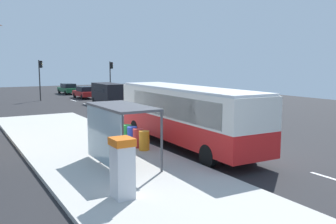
{
  "coord_description": "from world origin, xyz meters",
  "views": [
    {
      "loc": [
        -12.15,
        -14.4,
        4.42
      ],
      "look_at": [
        -1.0,
        4.52,
        1.5
      ],
      "focal_mm": 39.11,
      "sensor_mm": 36.0,
      "label": 1
    }
  ],
  "objects_px": {
    "sedan_near": "(68,89)",
    "recycling_bin_orange": "(144,141)",
    "recycling_bin_green": "(127,134)",
    "bus_shelter": "(115,120)",
    "white_van": "(108,92)",
    "ticket_machine": "(122,167)",
    "traffic_light_near_side": "(111,74)",
    "sedan_far": "(85,92)",
    "bus": "(185,113)",
    "recycling_bin_red": "(138,138)",
    "traffic_light_far_side": "(40,74)",
    "recycling_bin_blue": "(132,136)"
  },
  "relations": [
    {
      "from": "bus",
      "to": "recycling_bin_green",
      "type": "bearing_deg",
      "value": 141.79
    },
    {
      "from": "sedan_near",
      "to": "bus_shelter",
      "type": "bearing_deg",
      "value": -102.56
    },
    {
      "from": "bus",
      "to": "white_van",
      "type": "relative_size",
      "value": 2.12
    },
    {
      "from": "bus",
      "to": "bus_shelter",
      "type": "xyz_separation_m",
      "value": [
        -4.7,
        -1.84,
        0.25
      ]
    },
    {
      "from": "white_van",
      "to": "recycling_bin_orange",
      "type": "relative_size",
      "value": 5.51
    },
    {
      "from": "sedan_near",
      "to": "recycling_bin_blue",
      "type": "relative_size",
      "value": 4.72
    },
    {
      "from": "white_van",
      "to": "traffic_light_far_side",
      "type": "height_order",
      "value": "traffic_light_far_side"
    },
    {
      "from": "bus",
      "to": "sedan_near",
      "type": "xyz_separation_m",
      "value": [
        4.01,
        37.28,
        -1.05
      ]
    },
    {
      "from": "recycling_bin_red",
      "to": "traffic_light_far_side",
      "type": "bearing_deg",
      "value": 87.8
    },
    {
      "from": "traffic_light_near_side",
      "to": "bus_shelter",
      "type": "height_order",
      "value": "traffic_light_near_side"
    },
    {
      "from": "white_van",
      "to": "bus",
      "type": "bearing_deg",
      "value": -100.48
    },
    {
      "from": "bus",
      "to": "traffic_light_near_side",
      "type": "height_order",
      "value": "traffic_light_near_side"
    },
    {
      "from": "bus",
      "to": "ticket_machine",
      "type": "distance_m",
      "value": 8.22
    },
    {
      "from": "recycling_bin_red",
      "to": "traffic_light_far_side",
      "type": "xyz_separation_m",
      "value": [
        1.1,
        28.74,
        2.56
      ]
    },
    {
      "from": "white_van",
      "to": "traffic_light_near_side",
      "type": "relative_size",
      "value": 1.12
    },
    {
      "from": "sedan_near",
      "to": "recycling_bin_orange",
      "type": "relative_size",
      "value": 4.72
    },
    {
      "from": "sedan_far",
      "to": "recycling_bin_red",
      "type": "xyz_separation_m",
      "value": [
        -6.5,
        -29.01,
        -0.14
      ]
    },
    {
      "from": "sedan_near",
      "to": "recycling_bin_orange",
      "type": "bearing_deg",
      "value": -99.86
    },
    {
      "from": "recycling_bin_blue",
      "to": "traffic_light_far_side",
      "type": "xyz_separation_m",
      "value": [
        1.1,
        28.04,
        2.56
      ]
    },
    {
      "from": "white_van",
      "to": "ticket_machine",
      "type": "bearing_deg",
      "value": -110.36
    },
    {
      "from": "ticket_machine",
      "to": "recycling_bin_blue",
      "type": "bearing_deg",
      "value": 62.81
    },
    {
      "from": "recycling_bin_red",
      "to": "recycling_bin_blue",
      "type": "bearing_deg",
      "value": 90.0
    },
    {
      "from": "white_van",
      "to": "recycling_bin_green",
      "type": "xyz_separation_m",
      "value": [
        -6.4,
        -19.18,
        -0.69
      ]
    },
    {
      "from": "recycling_bin_orange",
      "to": "bus_shelter",
      "type": "relative_size",
      "value": 0.24
    },
    {
      "from": "recycling_bin_orange",
      "to": "recycling_bin_red",
      "type": "height_order",
      "value": "same"
    },
    {
      "from": "sedan_near",
      "to": "recycling_bin_green",
      "type": "xyz_separation_m",
      "value": [
        -6.5,
        -35.32,
        -0.14
      ]
    },
    {
      "from": "bus",
      "to": "ticket_machine",
      "type": "height_order",
      "value": "bus"
    },
    {
      "from": "sedan_near",
      "to": "recycling_bin_red",
      "type": "bearing_deg",
      "value": -100.04
    },
    {
      "from": "sedan_far",
      "to": "recycling_bin_blue",
      "type": "distance_m",
      "value": 29.05
    },
    {
      "from": "ticket_machine",
      "to": "bus_shelter",
      "type": "relative_size",
      "value": 0.48
    },
    {
      "from": "sedan_far",
      "to": "bus",
      "type": "bearing_deg",
      "value": -97.73
    },
    {
      "from": "sedan_far",
      "to": "recycling_bin_orange",
      "type": "height_order",
      "value": "sedan_far"
    },
    {
      "from": "ticket_machine",
      "to": "traffic_light_near_side",
      "type": "xyz_separation_m",
      "value": [
        13.22,
        34.08,
        1.95
      ]
    },
    {
      "from": "sedan_far",
      "to": "recycling_bin_green",
      "type": "bearing_deg",
      "value": -103.25
    },
    {
      "from": "bus",
      "to": "sedan_near",
      "type": "bearing_deg",
      "value": 83.85
    },
    {
      "from": "sedan_far",
      "to": "traffic_light_far_side",
      "type": "xyz_separation_m",
      "value": [
        -5.4,
        -0.27,
        2.42
      ]
    },
    {
      "from": "recycling_bin_red",
      "to": "traffic_light_near_side",
      "type": "relative_size",
      "value": 0.2
    },
    {
      "from": "white_van",
      "to": "ticket_machine",
      "type": "height_order",
      "value": "white_van"
    },
    {
      "from": "bus_shelter",
      "to": "recycling_bin_blue",
      "type": "bearing_deg",
      "value": 54.48
    },
    {
      "from": "traffic_light_far_side",
      "to": "bus_shelter",
      "type": "distance_m",
      "value": 31.33
    },
    {
      "from": "bus",
      "to": "traffic_light_far_side",
      "type": "height_order",
      "value": "traffic_light_far_side"
    },
    {
      "from": "bus",
      "to": "recycling_bin_green",
      "type": "distance_m",
      "value": 3.38
    },
    {
      "from": "traffic_light_near_side",
      "to": "traffic_light_far_side",
      "type": "distance_m",
      "value": 8.64
    },
    {
      "from": "recycling_bin_green",
      "to": "bus_shelter",
      "type": "relative_size",
      "value": 0.24
    },
    {
      "from": "recycling_bin_green",
      "to": "white_van",
      "type": "bearing_deg",
      "value": 71.54
    },
    {
      "from": "white_van",
      "to": "recycling_bin_green",
      "type": "distance_m",
      "value": 20.23
    },
    {
      "from": "bus",
      "to": "traffic_light_near_side",
      "type": "xyz_separation_m",
      "value": [
        7.21,
        28.5,
        1.28
      ]
    },
    {
      "from": "ticket_machine",
      "to": "recycling_bin_red",
      "type": "distance_m",
      "value": 7.09
    },
    {
      "from": "recycling_bin_orange",
      "to": "ticket_machine",
      "type": "bearing_deg",
      "value": -122.86
    },
    {
      "from": "sedan_far",
      "to": "bus_shelter",
      "type": "relative_size",
      "value": 1.11
    }
  ]
}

